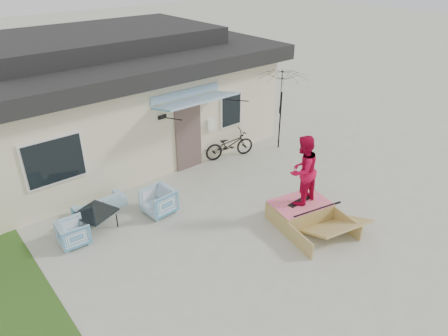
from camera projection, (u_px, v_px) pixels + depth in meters
ground at (261, 245)px, 10.13m from camera, size 90.00×90.00×0.00m
grass_strip at (15, 298)px, 8.57m from camera, size 1.40×8.00×0.01m
house at (107, 92)px, 14.65m from camera, size 10.80×8.49×4.10m
loveseat at (99, 201)px, 11.35m from camera, size 1.45×0.50×0.56m
armchair_left at (73, 232)px, 10.01m from camera, size 0.67×0.71×0.70m
armchair_right at (158, 200)px, 11.17m from camera, size 0.79×0.84×0.80m
coffee_table at (96, 219)px, 10.71m from camera, size 1.15×1.15×0.44m
bicycle at (229, 142)px, 14.13m from camera, size 1.89×1.06×1.14m
patio_umbrella at (281, 102)px, 14.28m from camera, size 1.86×1.73×2.20m
skate_ramp at (300, 211)px, 10.98m from camera, size 1.89×2.28×0.50m
skateboard at (299, 201)px, 10.89m from camera, size 0.77×0.21×0.05m
skater at (303, 169)px, 10.44m from camera, size 0.98×0.79×1.88m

